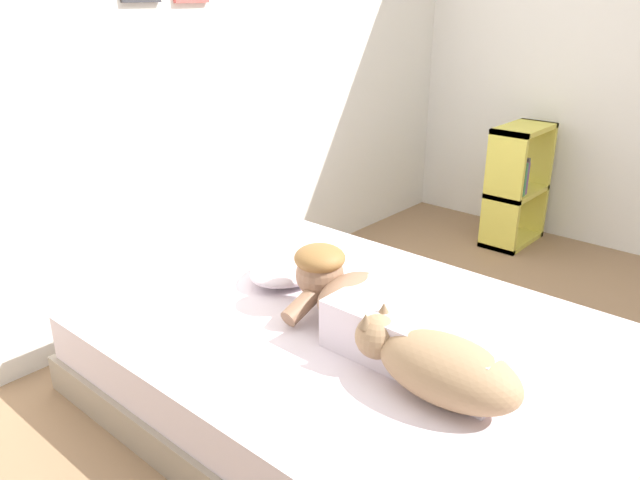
# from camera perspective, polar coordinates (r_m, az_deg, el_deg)

# --- Properties ---
(ground_plane) EXTENTS (12.81, 12.81, 0.00)m
(ground_plane) POSITION_cam_1_polar(r_m,az_deg,el_deg) (2.48, 9.81, -15.88)
(ground_plane) COLOR #8C6B4C
(back_wall) EXTENTS (4.41, 0.12, 2.50)m
(back_wall) POSITION_cam_1_polar(r_m,az_deg,el_deg) (3.00, -14.19, 16.36)
(back_wall) COLOR silver
(back_wall) RESTS_ON ground
(side_wall_right) EXTENTS (0.10, 5.86, 2.50)m
(side_wall_right) POSITION_cam_1_polar(r_m,az_deg,el_deg) (4.15, 25.73, 16.30)
(side_wall_right) COLOR silver
(side_wall_right) RESTS_ON ground
(bed) EXTENTS (1.51, 2.01, 0.33)m
(bed) POSITION_cam_1_polar(r_m,az_deg,el_deg) (2.44, 3.85, -11.57)
(bed) COLOR gray
(bed) RESTS_ON ground
(pillow) EXTENTS (0.52, 0.32, 0.11)m
(pillow) POSITION_cam_1_polar(r_m,az_deg,el_deg) (2.75, -1.91, -2.21)
(pillow) COLOR silver
(pillow) RESTS_ON bed
(person_lying) EXTENTS (0.43, 0.92, 0.27)m
(person_lying) POSITION_cam_1_polar(r_m,az_deg,el_deg) (2.25, 6.96, -6.75)
(person_lying) COLOR silver
(person_lying) RESTS_ON bed
(dog) EXTENTS (0.26, 0.57, 0.21)m
(dog) POSITION_cam_1_polar(r_m,az_deg,el_deg) (1.99, 10.79, -11.22)
(dog) COLOR #9E7A56
(dog) RESTS_ON bed
(coffee_cup) EXTENTS (0.12, 0.09, 0.07)m
(coffee_cup) POSITION_cam_1_polar(r_m,az_deg,el_deg) (2.69, -0.52, -3.21)
(coffee_cup) COLOR teal
(coffee_cup) RESTS_ON bed
(cell_phone) EXTENTS (0.07, 0.14, 0.01)m
(cell_phone) POSITION_cam_1_polar(r_m,az_deg,el_deg) (2.24, 13.16, -10.27)
(cell_phone) COLOR black
(cell_phone) RESTS_ON bed
(bookshelf) EXTENTS (0.45, 0.24, 0.75)m
(bookshelf) POSITION_cam_1_polar(r_m,az_deg,el_deg) (4.07, 17.55, 4.85)
(bookshelf) COLOR #D8CC4C
(bookshelf) RESTS_ON ground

